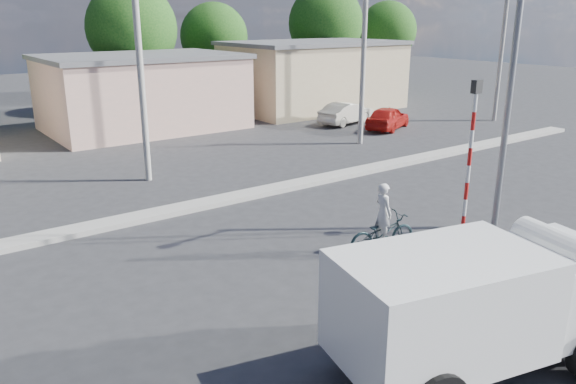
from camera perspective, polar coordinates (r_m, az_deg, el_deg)
ground_plane at (r=13.91m, az=14.18°, el=-8.63°), size 120.00×120.00×0.00m
median at (r=19.52m, az=-3.97°, el=-0.23°), size 40.00×0.80×0.16m
truck at (r=10.41m, az=19.93°, el=-10.43°), size 5.98×3.27×2.34m
bicycle at (r=15.04m, az=9.54°, el=-4.13°), size 2.06×1.02×1.03m
cyclist at (r=14.95m, az=9.59°, el=-3.15°), size 0.47×0.64×1.59m
car_cream at (r=32.99m, az=5.91°, el=7.97°), size 3.99×2.13×1.25m
car_red at (r=31.73m, az=10.11°, el=7.45°), size 4.03×2.92×1.28m
traffic_pole at (r=16.37m, az=18.09°, el=4.61°), size 0.28×0.18×4.36m
streetlight at (r=16.66m, az=21.68°, el=12.72°), size 2.34×0.22×9.00m
building_row at (r=31.96m, az=-16.09°, el=9.83°), size 37.80×7.30×4.44m
tree_row at (r=40.24m, az=-11.09°, el=15.64°), size 51.24×7.43×8.42m
utility_poles at (r=23.80m, az=-2.69°, el=12.79°), size 35.40×0.24×8.00m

